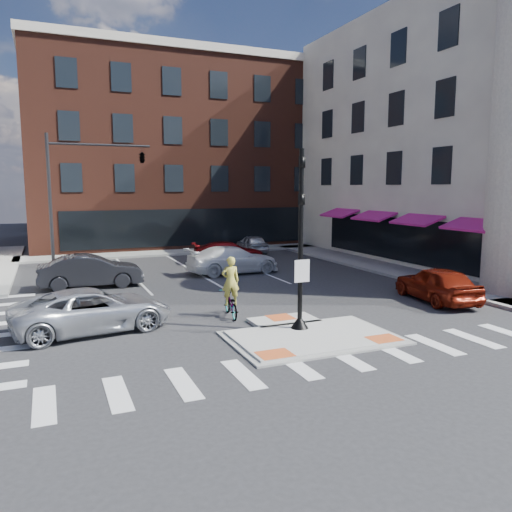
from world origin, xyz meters
name	(u,v)px	position (x,y,z in m)	size (l,w,h in m)	color
ground	(305,335)	(0.00, 0.00, 0.00)	(120.00, 120.00, 0.00)	#28282B
refuge_island	(309,335)	(0.00, -0.26, 0.05)	(5.40, 4.65, 0.13)	gray
sidewalk_e	(385,268)	(10.80, 10.00, 0.07)	(3.00, 24.00, 0.15)	gray
sidewalk_n	(202,251)	(3.00, 22.00, 0.07)	(26.00, 3.00, 0.15)	gray
building_n	(170,155)	(3.00, 31.99, 7.80)	(24.40, 18.40, 15.50)	#522519
building_e	(504,140)	(21.54, 11.50, 8.04)	(21.90, 23.90, 17.70)	beige
building_far_left	(78,186)	(-4.00, 52.00, 5.00)	(10.00, 12.00, 10.00)	slate
building_far_right	(176,179)	(9.00, 54.00, 6.00)	(12.00, 12.00, 12.00)	brown
signal_pole	(300,263)	(0.00, 0.40, 2.36)	(0.60, 0.60, 5.98)	black
mast_arm_signal	(118,165)	(-3.47, 18.00, 6.21)	(6.10, 2.24, 8.00)	black
silver_suv	(93,310)	(-6.45, 3.15, 0.73)	(2.44, 5.29, 1.47)	silver
red_sedan	(437,284)	(7.51, 2.13, 0.76)	(1.80, 4.47, 1.52)	maroon
white_pickup	(233,260)	(1.89, 12.12, 0.77)	(2.16, 5.31, 1.54)	white
bg_car_dark	(91,271)	(-5.89, 11.00, 0.80)	(1.70, 4.88, 1.61)	#25262A
bg_car_silver	(252,244)	(6.29, 20.00, 0.67)	(1.58, 3.94, 1.34)	silver
bg_car_red	(229,252)	(3.03, 16.00, 0.68)	(1.90, 4.68, 1.36)	maroon
cyclist	(231,297)	(-1.50, 3.14, 0.77)	(0.86, 1.90, 2.30)	#3F3F44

